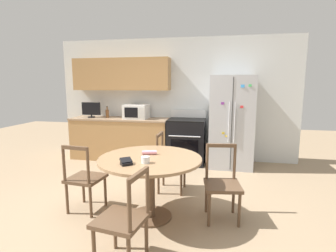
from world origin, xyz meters
The scene contains 16 objects.
ground_plane centered at (0.00, 0.00, 0.00)m, with size 14.00×14.00×0.00m, color #9E8466.
back_wall centered at (-0.30, 2.59, 1.44)m, with size 5.20×0.44×2.60m.
kitchen_counter centered at (-1.14, 2.29, 0.45)m, with size 2.15×0.64×0.90m.
refrigerator centered at (1.21, 2.22, 0.90)m, with size 0.84×0.75×1.80m.
oven_range centered at (0.32, 2.26, 0.47)m, with size 0.76×0.68×1.08m.
microwave centered at (-0.77, 2.30, 1.05)m, with size 0.49×0.41×0.30m.
countertop_tv centered at (-1.80, 2.27, 1.08)m, with size 0.42×0.16×0.33m.
counter_bottle centered at (-1.44, 2.31, 1.00)m, with size 0.07×0.07×0.25m.
dining_table centered at (0.19, -0.10, 0.62)m, with size 1.24×1.24×0.77m.
dining_chair_near centered at (0.18, -0.97, 0.43)m, with size 0.48×0.48×0.90m.
dining_chair_right centered at (1.05, 0.06, 0.43)m, with size 0.48×0.48×0.90m.
dining_chair_far centered at (0.27, 0.77, 0.43)m, with size 0.42×0.42×0.90m.
dining_chair_left centered at (-0.68, -0.10, 0.43)m, with size 0.46×0.46×0.90m.
candle_glass centered at (0.20, -0.32, 0.80)m, with size 0.09×0.09×0.08m.
folded_napkin centered at (0.15, 0.03, 0.79)m, with size 0.19×0.10×0.05m.
wallet centered at (0.00, -0.41, 0.79)m, with size 0.17×0.17×0.07m.
Camera 1 is at (1.00, -3.03, 1.64)m, focal length 28.00 mm.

